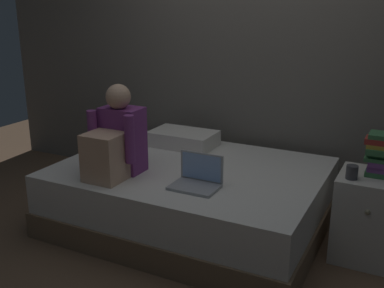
# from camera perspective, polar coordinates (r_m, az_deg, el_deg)

# --- Properties ---
(ground_plane) EXTENTS (8.00, 8.00, 0.00)m
(ground_plane) POSITION_cam_1_polar(r_m,az_deg,el_deg) (3.38, 0.60, -12.72)
(ground_plane) COLOR brown
(wall_back) EXTENTS (5.60, 0.10, 2.70)m
(wall_back) POSITION_cam_1_polar(r_m,az_deg,el_deg) (4.06, 8.40, 12.23)
(wall_back) COLOR slate
(wall_back) RESTS_ON ground_plane
(bed) EXTENTS (2.00, 1.50, 0.49)m
(bed) POSITION_cam_1_polar(r_m,az_deg,el_deg) (3.59, -0.12, -6.53)
(bed) COLOR #7A6047
(bed) RESTS_ON ground_plane
(nightstand) EXTENTS (0.44, 0.46, 0.60)m
(nightstand) POSITION_cam_1_polar(r_m,az_deg,el_deg) (3.35, 21.31, -8.51)
(nightstand) COLOR beige
(nightstand) RESTS_ON ground_plane
(person_sitting) EXTENTS (0.39, 0.44, 0.66)m
(person_sitting) POSITION_cam_1_polar(r_m,az_deg,el_deg) (3.31, -9.56, 0.33)
(person_sitting) COLOR #75337A
(person_sitting) RESTS_ON bed
(laptop) EXTENTS (0.32, 0.23, 0.22)m
(laptop) POSITION_cam_1_polar(r_m,az_deg,el_deg) (3.11, 0.67, -4.38)
(laptop) COLOR #9EA0A5
(laptop) RESTS_ON bed
(pillow) EXTENTS (0.56, 0.36, 0.13)m
(pillow) POSITION_cam_1_polar(r_m,az_deg,el_deg) (3.99, -1.09, 0.69)
(pillow) COLOR silver
(pillow) RESTS_ON bed
(book_stack) EXTENTS (0.24, 0.17, 0.29)m
(book_stack) POSITION_cam_1_polar(r_m,az_deg,el_deg) (3.21, 22.90, -1.25)
(book_stack) COLOR #387042
(book_stack) RESTS_ON nightstand
(mug) EXTENTS (0.08, 0.08, 0.09)m
(mug) POSITION_cam_1_polar(r_m,az_deg,el_deg) (3.13, 19.38, -3.35)
(mug) COLOR #3D3D42
(mug) RESTS_ON nightstand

